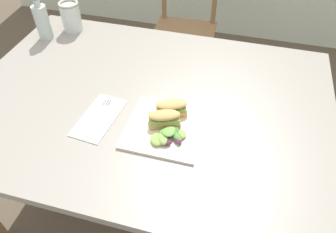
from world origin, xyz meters
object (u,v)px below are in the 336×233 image
at_px(chair_wooden_far, 184,30).
at_px(bottle_cold_brew, 43,23).
at_px(sandwich_half_back, 172,108).
at_px(plate_lunch, 165,128).
at_px(sandwich_half_front, 164,118).
at_px(mason_jar_iced_tea, 71,18).
at_px(fork_on_napkin, 101,114).
at_px(dining_table, 147,119).

distance_m(chair_wooden_far, bottle_cold_brew, 0.97).
height_order(sandwich_half_back, bottle_cold_brew, bottle_cold_brew).
relative_size(chair_wooden_far, plate_lunch, 3.41).
bearing_deg(sandwich_half_front, plate_lunch, -67.02).
bearing_deg(sandwich_half_back, mason_jar_iced_tea, 143.43).
xyz_separation_m(sandwich_half_front, bottle_cold_brew, (-0.69, 0.41, 0.04)).
bearing_deg(sandwich_half_back, bottle_cold_brew, 153.27).
distance_m(fork_on_napkin, mason_jar_iced_tea, 0.64).
bearing_deg(dining_table, mason_jar_iced_tea, 141.85).
bearing_deg(chair_wooden_far, dining_table, -85.54).
bearing_deg(sandwich_half_back, chair_wooden_far, 100.13).
height_order(chair_wooden_far, sandwich_half_front, chair_wooden_far).
xyz_separation_m(sandwich_half_back, bottle_cold_brew, (-0.70, 0.35, 0.04)).
height_order(sandwich_half_front, mason_jar_iced_tea, mason_jar_iced_tea).
relative_size(sandwich_half_front, bottle_cold_brew, 0.58).
bearing_deg(fork_on_napkin, dining_table, 44.87).
distance_m(bottle_cold_brew, mason_jar_iced_tea, 0.13).
height_order(sandwich_half_front, bottle_cold_brew, bottle_cold_brew).
bearing_deg(mason_jar_iced_tea, dining_table, -38.15).
height_order(dining_table, sandwich_half_front, sandwich_half_front).
relative_size(plate_lunch, bottle_cold_brew, 1.26).
bearing_deg(bottle_cold_brew, dining_table, -26.28).
distance_m(dining_table, sandwich_half_front, 0.22).
bearing_deg(plate_lunch, bottle_cold_brew, 148.83).
bearing_deg(mason_jar_iced_tea, fork_on_napkin, -54.48).
distance_m(dining_table, bottle_cold_brew, 0.67).
bearing_deg(fork_on_napkin, plate_lunch, -0.99).
relative_size(chair_wooden_far, sandwich_half_front, 7.41).
bearing_deg(chair_wooden_far, bottle_cold_brew, -124.13).
bearing_deg(sandwich_half_front, fork_on_napkin, -178.25).
bearing_deg(plate_lunch, mason_jar_iced_tea, 139.32).
bearing_deg(dining_table, chair_wooden_far, 94.46).
xyz_separation_m(plate_lunch, sandwich_half_back, (0.01, 0.07, 0.03)).
xyz_separation_m(plate_lunch, fork_on_napkin, (-0.24, 0.00, 0.00)).
bearing_deg(sandwich_half_back, fork_on_napkin, -165.34).
distance_m(chair_wooden_far, mason_jar_iced_tea, 0.84).
bearing_deg(chair_wooden_far, sandwich_half_front, -80.84).
distance_m(dining_table, sandwich_half_back, 0.20).
xyz_separation_m(chair_wooden_far, sandwich_half_front, (0.18, -1.15, 0.33)).
distance_m(sandwich_half_front, mason_jar_iced_tea, 0.79).
xyz_separation_m(fork_on_napkin, bottle_cold_brew, (-0.45, 0.41, 0.07)).
xyz_separation_m(dining_table, chair_wooden_far, (-0.08, 1.03, -0.18)).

